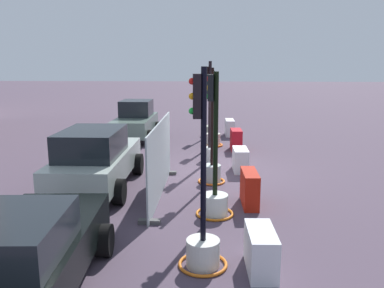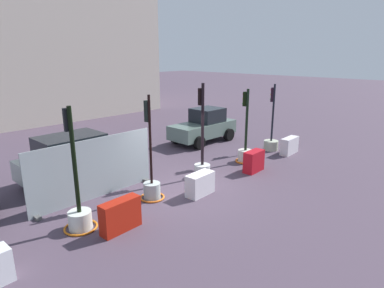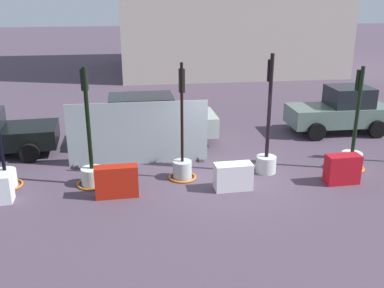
% 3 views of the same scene
% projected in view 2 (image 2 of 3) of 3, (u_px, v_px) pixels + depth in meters
% --- Properties ---
extents(ground_plane, '(120.00, 120.00, 0.00)m').
position_uv_depth(ground_plane, '(183.00, 188.00, 11.82)').
color(ground_plane, '#4B3D4C').
extents(traffic_light_1, '(0.92, 0.92, 3.42)m').
position_uv_depth(traffic_light_1, '(79.00, 209.00, 8.94)').
color(traffic_light_1, silver).
rests_on(traffic_light_1, ground_plane).
extents(traffic_light_2, '(0.83, 0.83, 3.47)m').
position_uv_depth(traffic_light_2, '(152.00, 182.00, 10.84)').
color(traffic_light_2, '#A8B2AE').
rests_on(traffic_light_2, ground_plane).
extents(traffic_light_3, '(0.62, 0.62, 3.65)m').
position_uv_depth(traffic_light_3, '(202.00, 159.00, 12.68)').
color(traffic_light_3, silver).
rests_on(traffic_light_3, ground_plane).
extents(traffic_light_4, '(0.87, 0.87, 3.25)m').
position_uv_depth(traffic_light_4, '(245.00, 150.00, 14.54)').
color(traffic_light_4, beige).
rests_on(traffic_light_4, ground_plane).
extents(traffic_light_5, '(0.71, 0.71, 3.29)m').
position_uv_depth(traffic_light_5, '(271.00, 139.00, 16.35)').
color(traffic_light_5, '#B4BAA2').
rests_on(traffic_light_5, ground_plane).
extents(construction_barrier_1, '(1.17, 0.42, 0.89)m').
position_uv_depth(construction_barrier_1, '(120.00, 215.00, 8.88)').
color(construction_barrier_1, '#AD1C0D').
rests_on(construction_barrier_1, ground_plane).
extents(construction_barrier_2, '(1.07, 0.51, 0.77)m').
position_uv_depth(construction_barrier_2, '(200.00, 184.00, 11.17)').
color(construction_barrier_2, silver).
rests_on(construction_barrier_2, ground_plane).
extents(construction_barrier_3, '(1.00, 0.47, 0.87)m').
position_uv_depth(construction_barrier_3, '(254.00, 161.00, 13.38)').
color(construction_barrier_3, '#B4111C').
rests_on(construction_barrier_3, ground_plane).
extents(construction_barrier_4, '(1.17, 0.46, 0.80)m').
position_uv_depth(construction_barrier_4, '(289.00, 146.00, 15.78)').
color(construction_barrier_4, silver).
rests_on(construction_barrier_4, ground_plane).
extents(car_grey_saloon, '(3.92, 2.01, 1.82)m').
position_uv_depth(car_grey_saloon, '(204.00, 126.00, 17.85)').
color(car_grey_saloon, slate).
rests_on(car_grey_saloon, ground_plane).
extents(car_silver_hatchback, '(4.56, 2.21, 1.79)m').
position_uv_depth(car_silver_hatchback, '(79.00, 157.00, 12.43)').
color(car_silver_hatchback, '#A9B8AF').
rests_on(car_silver_hatchback, ground_plane).
extents(building_main_facade, '(14.87, 10.05, 12.53)m').
position_uv_depth(building_main_facade, '(48.00, 32.00, 25.43)').
color(building_main_facade, '#B7AB9D').
rests_on(building_main_facade, ground_plane).
extents(site_fence_panel, '(4.48, 0.50, 2.04)m').
position_uv_depth(site_fence_panel, '(95.00, 170.00, 10.79)').
color(site_fence_panel, '#939FA3').
rests_on(site_fence_panel, ground_plane).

